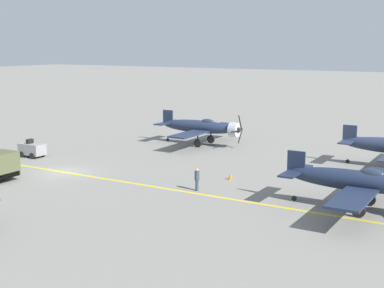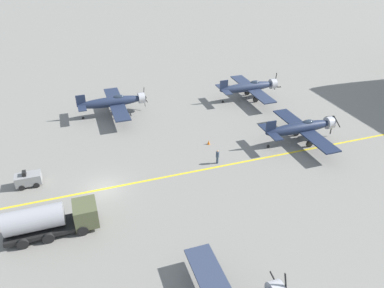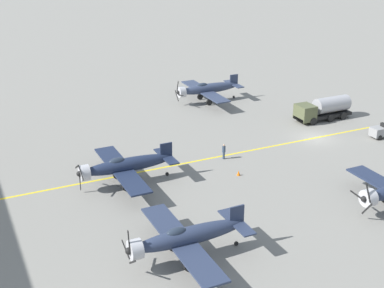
{
  "view_description": "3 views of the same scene",
  "coord_description": "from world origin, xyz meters",
  "views": [
    {
      "loc": [
        33.57,
        33.14,
        10.98
      ],
      "look_at": [
        -1.56,
        12.24,
        3.43
      ],
      "focal_mm": 50.0,
      "sensor_mm": 36.0,
      "label": 1
    },
    {
      "loc": [
        32.82,
        -1.41,
        23.86
      ],
      "look_at": [
        0.49,
        9.64,
        3.93
      ],
      "focal_mm": 35.0,
      "sensor_mm": 36.0,
      "label": 2
    },
    {
      "loc": [
        -48.47,
        39.66,
        24.16
      ],
      "look_at": [
        -0.52,
        16.96,
        2.37
      ],
      "focal_mm": 50.0,
      "sensor_mm": 36.0,
      "label": 3
    }
  ],
  "objects": [
    {
      "name": "airplane_mid_right",
      "position": [
        18.5,
        5.56,
        2.01
      ],
      "size": [
        12.0,
        9.98,
        3.73
      ],
      "rotation": [
        0.0,
        0.0,
        -0.04
      ],
      "color": "#2F3953",
      "rests_on": "ground"
    },
    {
      "name": "ground_crew_walking",
      "position": [
        -0.75,
        13.17,
        0.95
      ],
      "size": [
        0.38,
        0.38,
        1.75
      ],
      "color": "#334256",
      "rests_on": "ground"
    },
    {
      "name": "airplane_far_center",
      "position": [
        -2.0,
        25.09,
        2.01
      ],
      "size": [
        12.0,
        9.98,
        3.65
      ],
      "rotation": [
        0.0,
        0.0,
        0.13
      ],
      "color": "#1D2740",
      "rests_on": "ground"
    },
    {
      "name": "fuel_tanker",
      "position": [
        5.06,
        -5.03,
        1.51
      ],
      "size": [
        2.68,
        8.0,
        2.98
      ],
      "color": "black",
      "rests_on": "ground"
    },
    {
      "name": "ground_plane",
      "position": [
        0.0,
        0.0,
        0.0
      ],
      "size": [
        400.0,
        400.0,
        0.0
      ],
      "primitive_type": "plane",
      "color": "gray"
    },
    {
      "name": "traffic_cone",
      "position": [
        -5.16,
        13.79,
        0.28
      ],
      "size": [
        0.36,
        0.36,
        0.55
      ],
      "primitive_type": "cone",
      "color": "orange",
      "rests_on": "ground"
    },
    {
      "name": "airplane_far_left",
      "position": [
        -16.5,
        25.1,
        2.01
      ],
      "size": [
        12.0,
        9.98,
        3.8
      ],
      "rotation": [
        0.0,
        0.0,
        -0.21
      ],
      "color": "#29334C",
      "rests_on": "ground"
    },
    {
      "name": "tow_tractor",
      "position": [
        -3.23,
        -7.36,
        0.79
      ],
      "size": [
        1.57,
        2.6,
        1.79
      ],
      "color": "gray",
      "rests_on": "ground"
    },
    {
      "name": "taxiway_stripe",
      "position": [
        0.0,
        0.0,
        0.0
      ],
      "size": [
        0.3,
        160.0,
        0.01
      ],
      "primitive_type": "cube",
      "color": "yellow",
      "rests_on": "ground"
    }
  ]
}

